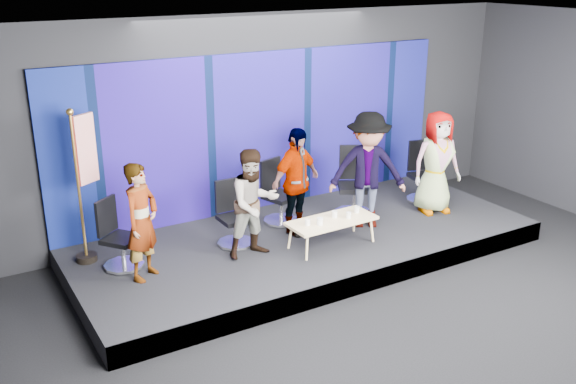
# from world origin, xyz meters

# --- Properties ---
(ground) EXTENTS (10.00, 10.00, 0.00)m
(ground) POSITION_xyz_m (0.00, 0.00, 0.00)
(ground) COLOR black
(ground) RESTS_ON ground
(room_walls) EXTENTS (10.02, 8.02, 3.51)m
(room_walls) POSITION_xyz_m (0.00, 0.00, 2.43)
(room_walls) COLOR black
(room_walls) RESTS_ON ground
(riser) EXTENTS (7.00, 3.00, 0.30)m
(riser) POSITION_xyz_m (0.00, 2.50, 0.15)
(riser) COLOR black
(riser) RESTS_ON ground
(backdrop) EXTENTS (7.00, 0.08, 2.60)m
(backdrop) POSITION_xyz_m (0.00, 3.95, 1.60)
(backdrop) COLOR #071A59
(backdrop) RESTS_ON riser
(chair_a) EXTENTS (0.77, 0.77, 0.97)m
(chair_a) POSITION_xyz_m (-2.77, 2.87, 0.62)
(chair_a) COLOR silver
(chair_a) RESTS_ON riser
(panelist_a) EXTENTS (0.68, 0.65, 1.57)m
(panelist_a) POSITION_xyz_m (-2.57, 2.41, 1.09)
(panelist_a) COLOR black
(panelist_a) RESTS_ON riser
(chair_b) EXTENTS (0.55, 0.55, 0.96)m
(chair_b) POSITION_xyz_m (-1.10, 2.76, 0.62)
(chair_b) COLOR silver
(chair_b) RESTS_ON riser
(panelist_b) EXTENTS (0.77, 0.60, 1.56)m
(panelist_b) POSITION_xyz_m (-1.01, 2.27, 1.08)
(panelist_b) COLOR black
(panelist_b) RESTS_ON riser
(chair_c) EXTENTS (0.72, 0.72, 1.02)m
(chair_c) POSITION_xyz_m (-0.10, 3.17, 0.63)
(chair_c) COLOR silver
(chair_c) RESTS_ON riser
(panelist_c) EXTENTS (1.04, 0.67, 1.65)m
(panelist_c) POSITION_xyz_m (-0.09, 2.67, 1.12)
(panelist_c) COLOR black
(panelist_c) RESTS_ON riser
(chair_d) EXTENTS (0.87, 0.87, 1.13)m
(chair_d) POSITION_xyz_m (1.12, 2.84, 0.67)
(chair_d) COLOR silver
(chair_d) RESTS_ON riser
(panelist_d) EXTENTS (1.36, 1.18, 1.83)m
(panelist_d) POSITION_xyz_m (1.01, 2.35, 1.21)
(panelist_d) COLOR black
(panelist_d) RESTS_ON riser
(chair_e) EXTENTS (0.71, 0.71, 1.05)m
(chair_e) POSITION_xyz_m (2.54, 2.75, 0.64)
(chair_e) COLOR silver
(chair_e) RESTS_ON riser
(panelist_e) EXTENTS (0.93, 0.71, 1.70)m
(panelist_e) POSITION_xyz_m (2.36, 2.28, 1.15)
(panelist_e) COLOR black
(panelist_e) RESTS_ON riser
(coffee_table) EXTENTS (1.34, 0.59, 0.41)m
(coffee_table) POSITION_xyz_m (0.11, 1.99, 0.67)
(coffee_table) COLOR tan
(coffee_table) RESTS_ON riser
(mug_a) EXTENTS (0.08, 0.08, 0.09)m
(mug_a) POSITION_xyz_m (-0.31, 1.99, 0.75)
(mug_a) COLOR silver
(mug_a) RESTS_ON coffee_table
(mug_b) EXTENTS (0.09, 0.09, 0.10)m
(mug_b) POSITION_xyz_m (-0.15, 1.91, 0.76)
(mug_b) COLOR silver
(mug_b) RESTS_ON coffee_table
(mug_c) EXTENTS (0.08, 0.08, 0.10)m
(mug_c) POSITION_xyz_m (0.20, 2.05, 0.75)
(mug_c) COLOR silver
(mug_c) RESTS_ON coffee_table
(mug_d) EXTENTS (0.08, 0.08, 0.09)m
(mug_d) POSITION_xyz_m (0.36, 1.92, 0.75)
(mug_d) COLOR silver
(mug_d) RESTS_ON coffee_table
(mug_e) EXTENTS (0.08, 0.08, 0.09)m
(mug_e) POSITION_xyz_m (0.59, 2.03, 0.75)
(mug_e) COLOR silver
(mug_e) RESTS_ON coffee_table
(flag_stand) EXTENTS (0.47, 0.34, 2.17)m
(flag_stand) POSITION_xyz_m (-3.03, 3.34, 1.45)
(flag_stand) COLOR black
(flag_stand) RESTS_ON riser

